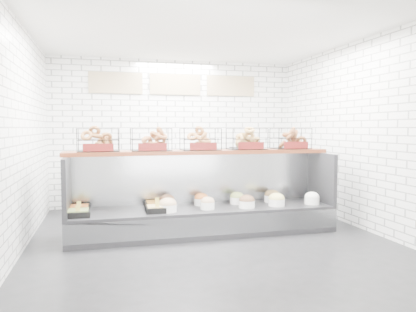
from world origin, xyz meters
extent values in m
plane|color=black|center=(0.00, 0.00, 0.00)|extent=(5.50, 5.50, 0.00)
cube|color=white|center=(0.00, 2.75, 1.50)|extent=(5.00, 0.02, 3.00)
cube|color=white|center=(-2.50, 0.00, 1.50)|extent=(0.02, 5.50, 3.00)
cube|color=white|center=(2.50, 0.00, 1.50)|extent=(0.02, 5.50, 3.00)
cube|color=white|center=(0.00, 0.00, 3.00)|extent=(5.00, 5.50, 0.02)
cube|color=#C3AF87|center=(-1.20, 2.72, 2.50)|extent=(1.05, 0.03, 0.42)
cube|color=#C3AF87|center=(0.00, 2.72, 2.50)|extent=(1.05, 0.03, 0.42)
cube|color=#C3AF87|center=(1.20, 2.72, 2.50)|extent=(1.05, 0.03, 0.42)
cube|color=black|center=(0.00, 0.30, 0.20)|extent=(4.00, 0.90, 0.40)
cube|color=#93969B|center=(0.00, -0.14, 0.22)|extent=(4.00, 0.03, 0.28)
cube|color=#93969B|center=(0.00, 0.71, 0.80)|extent=(4.00, 0.08, 0.80)
cube|color=black|center=(-1.97, 0.30, 0.80)|extent=(0.06, 0.90, 0.80)
cube|color=black|center=(1.97, 0.30, 0.80)|extent=(0.06, 0.90, 0.80)
cube|color=black|center=(-1.81, 0.12, 0.44)|extent=(0.31, 0.31, 0.08)
cube|color=olive|center=(-1.81, 0.12, 0.48)|extent=(0.27, 0.27, 0.04)
cube|color=#E8CB51|center=(-1.81, 0.01, 0.53)|extent=(0.06, 0.01, 0.08)
cube|color=black|center=(-1.81, 0.43, 0.44)|extent=(0.28, 0.28, 0.08)
cube|color=orange|center=(-1.81, 0.43, 0.48)|extent=(0.24, 0.24, 0.04)
cube|color=#E8CB51|center=(-1.81, 0.33, 0.53)|extent=(0.06, 0.01, 0.08)
cube|color=black|center=(-0.74, 0.13, 0.44)|extent=(0.30, 0.30, 0.08)
cube|color=#E3C074|center=(-0.74, 0.13, 0.48)|extent=(0.25, 0.25, 0.04)
cube|color=#E8CB51|center=(-0.74, 0.03, 0.53)|extent=(0.06, 0.01, 0.08)
cube|color=black|center=(-0.70, 0.47, 0.44)|extent=(0.33, 0.33, 0.08)
cube|color=#C7802A|center=(-0.70, 0.47, 0.48)|extent=(0.28, 0.28, 0.04)
cube|color=#E8CB51|center=(-0.70, 0.36, 0.53)|extent=(0.06, 0.01, 0.08)
cylinder|color=white|center=(-0.58, 0.11, 0.46)|extent=(0.26, 0.26, 0.11)
ellipsoid|color=tan|center=(-0.58, 0.11, 0.52)|extent=(0.26, 0.26, 0.18)
cylinder|color=white|center=(-0.53, 0.47, 0.46)|extent=(0.23, 0.23, 0.11)
ellipsoid|color=brown|center=(-0.53, 0.47, 0.52)|extent=(0.23, 0.23, 0.16)
cylinder|color=white|center=(0.02, 0.15, 0.46)|extent=(0.21, 0.21, 0.11)
ellipsoid|color=tan|center=(0.02, 0.15, 0.52)|extent=(0.21, 0.21, 0.14)
cylinder|color=white|center=(0.01, 0.48, 0.46)|extent=(0.22, 0.22, 0.11)
ellipsoid|color=#CD692B|center=(0.01, 0.48, 0.52)|extent=(0.22, 0.22, 0.15)
cylinder|color=white|center=(0.62, 0.10, 0.46)|extent=(0.24, 0.24, 0.11)
ellipsoid|color=brown|center=(0.62, 0.10, 0.52)|extent=(0.24, 0.24, 0.17)
cylinder|color=white|center=(0.58, 0.44, 0.46)|extent=(0.23, 0.23, 0.11)
ellipsoid|color=#8A9B4E|center=(0.58, 0.44, 0.52)|extent=(0.22, 0.22, 0.16)
cylinder|color=white|center=(1.12, 0.13, 0.46)|extent=(0.25, 0.25, 0.11)
ellipsoid|color=#D5C86D|center=(1.12, 0.13, 0.52)|extent=(0.25, 0.25, 0.17)
cylinder|color=white|center=(1.19, 0.45, 0.46)|extent=(0.25, 0.25, 0.11)
ellipsoid|color=brown|center=(1.19, 0.45, 0.52)|extent=(0.25, 0.25, 0.17)
cylinder|color=white|center=(1.73, 0.13, 0.46)|extent=(0.23, 0.23, 0.11)
ellipsoid|color=white|center=(1.73, 0.13, 0.52)|extent=(0.23, 0.23, 0.16)
cube|color=#522111|center=(0.00, 0.52, 1.23)|extent=(4.10, 0.50, 0.06)
cube|color=black|center=(-1.53, 0.52, 1.43)|extent=(0.60, 0.38, 0.34)
cube|color=#591210|center=(-1.53, 0.32, 1.33)|extent=(0.42, 0.02, 0.11)
cube|color=black|center=(-0.77, 0.52, 1.43)|extent=(0.60, 0.38, 0.34)
cube|color=#591210|center=(-0.77, 0.32, 1.33)|extent=(0.42, 0.02, 0.11)
cube|color=black|center=(0.00, 0.52, 1.43)|extent=(0.60, 0.38, 0.34)
cube|color=#591210|center=(0.00, 0.32, 1.33)|extent=(0.42, 0.02, 0.11)
cube|color=black|center=(0.77, 0.52, 1.43)|extent=(0.60, 0.38, 0.34)
cube|color=#591210|center=(0.77, 0.32, 1.33)|extent=(0.42, 0.02, 0.11)
cube|color=black|center=(1.53, 0.52, 1.43)|extent=(0.60, 0.38, 0.34)
cube|color=#591210|center=(1.53, 0.32, 1.33)|extent=(0.42, 0.02, 0.11)
cube|color=#93969B|center=(0.00, 2.43, 0.45)|extent=(4.00, 0.60, 0.90)
cube|color=black|center=(-1.25, 2.45, 1.02)|extent=(0.40, 0.30, 0.24)
cube|color=silver|center=(-0.42, 2.43, 0.99)|extent=(0.35, 0.28, 0.18)
cylinder|color=#BF682F|center=(0.56, 2.36, 1.01)|extent=(0.09, 0.09, 0.22)
cube|color=black|center=(1.29, 2.47, 1.05)|extent=(0.30, 0.30, 0.30)
camera|label=1|loc=(-1.47, -5.61, 1.61)|focal=35.00mm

